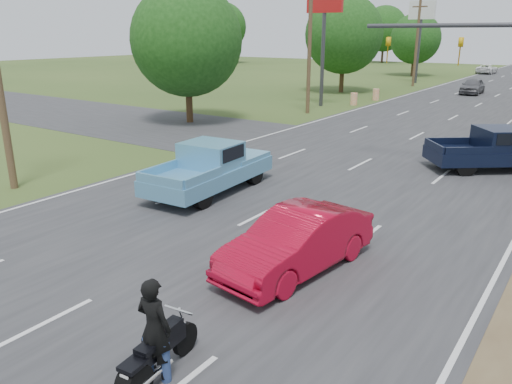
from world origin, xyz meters
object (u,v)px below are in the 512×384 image
Objects in this scene: motorcycle at (155,357)px; distant_car_grey at (473,86)px; navy_pickup at (498,149)px; red_convertible at (297,242)px; distant_car_white at (487,69)px; blue_pickup at (212,166)px; rider at (155,333)px.

distant_car_grey is (-5.43, 47.62, 0.31)m from motorcycle.
navy_pickup reaches higher than distant_car_grey.
motorcycle is 18.50m from navy_pickup.
red_convertible is at bearing 85.69° from motorcycle.
distant_car_grey is 28.46m from distant_car_white.
rider is at bearing -59.05° from blue_pickup.
red_convertible is 0.81× the size of blue_pickup.
distant_car_grey is at bearing 104.72° from red_convertible.
rider is 76.33m from distant_car_white.
distant_car_white is (-4.21, 28.15, -0.08)m from distant_car_grey.
rider is 10.81m from blue_pickup.
distant_car_white is at bearing -88.78° from rider.
rider reaches higher than distant_car_white.
distant_car_grey is (-5.28, 42.61, -0.01)m from red_convertible.
red_convertible is 7.18m from blue_pickup.
rider is (0.15, -4.96, 0.14)m from red_convertible.
blue_pickup is 1.02× the size of navy_pickup.
red_convertible is 42.94m from distant_car_grey.
navy_pickup is (2.20, 13.37, 0.16)m from red_convertible.
blue_pickup is at bearing -61.32° from rider.
distant_car_grey is at bearing 155.92° from navy_pickup.
navy_pickup is (2.05, 18.38, 0.48)m from motorcycle.
rider is 0.41× the size of distant_car_grey.
red_convertible is at bearing 99.53° from distant_car_white.
motorcycle is at bearing -84.93° from distant_car_grey.
distant_car_white is at bearing 105.29° from red_convertible.
distant_car_white is (-9.49, 70.76, -0.09)m from red_convertible.
distant_car_white is (-9.64, 75.72, -0.24)m from rider.
distant_car_grey is 0.92× the size of distant_car_white.
motorcycle is (0.15, -5.00, -0.31)m from red_convertible.
navy_pickup is at bearing 45.24° from blue_pickup.
red_convertible is 71.40m from distant_car_white.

